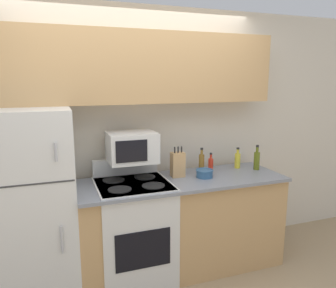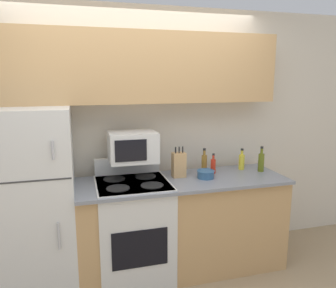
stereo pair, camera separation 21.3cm
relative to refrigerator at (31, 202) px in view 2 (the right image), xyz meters
name	(u,v)px [view 2 (the right image)]	position (x,y,z in m)	size (l,w,h in m)	color
wall_back	(136,136)	(0.99, 0.39, 0.46)	(8.00, 0.05, 2.55)	beige
lower_cabinets	(182,224)	(1.35, -0.04, -0.35)	(1.97, 0.67, 0.92)	tan
refrigerator	(31,202)	(0.00, 0.00, 0.00)	(0.72, 0.74, 1.63)	silver
upper_cabinets	(138,68)	(0.99, 0.21, 1.14)	(2.69, 0.31, 0.65)	tan
stove	(134,229)	(0.87, -0.05, -0.33)	(0.66, 0.66, 1.09)	silver
microwave	(133,147)	(0.90, 0.08, 0.42)	(0.44, 0.35, 0.28)	silver
knife_block	(179,165)	(1.33, 0.03, 0.23)	(0.12, 0.10, 0.30)	tan
bowl	(206,174)	(1.57, -0.08, 0.15)	(0.17, 0.17, 0.08)	#335B84
bottle_olive_oil	(261,162)	(2.20, -0.01, 0.21)	(0.06, 0.06, 0.26)	#5B6619
bottle_hot_sauce	(213,165)	(1.70, 0.06, 0.19)	(0.05, 0.05, 0.20)	red
bottle_cooking_spray	(242,161)	(2.04, 0.11, 0.20)	(0.06, 0.06, 0.22)	gold
bottle_vinegar	(204,162)	(1.64, 0.14, 0.20)	(0.06, 0.06, 0.24)	olive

